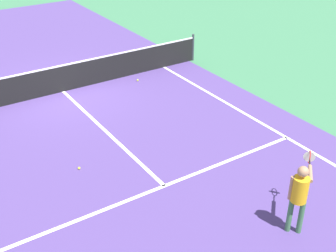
{
  "coord_description": "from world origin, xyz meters",
  "views": [
    {
      "loc": [
        -4.62,
        -13.59,
        6.41
      ],
      "look_at": [
        0.7,
        -5.49,
        1.0
      ],
      "focal_mm": 47.62,
      "sensor_mm": 36.0,
      "label": 1
    }
  ],
  "objects": [
    {
      "name": "player_near",
      "position": [
        1.42,
        -9.14,
        1.0
      ],
      "size": [
        1.04,
        0.75,
        1.61
      ],
      "color": "#3F7247",
      "rests_on": "ground_plane"
    },
    {
      "name": "tennis_ball_near_net",
      "position": [
        2.59,
        -0.62,
        0.03
      ],
      "size": [
        0.07,
        0.07,
        0.07
      ],
      "primitive_type": "sphere",
      "color": "#CCE033",
      "rests_on": "ground_plane"
    },
    {
      "name": "line_center_service",
      "position": [
        0.0,
        -3.2,
        0.0
      ],
      "size": [
        0.1,
        6.4,
        0.01
      ],
      "primitive_type": "cube",
      "color": "white",
      "rests_on": "ground_plane"
    },
    {
      "name": "line_sideline_right",
      "position": [
        4.11,
        -5.95,
        0.0
      ],
      "size": [
        0.1,
        11.89,
        0.01
      ],
      "primitive_type": "cube",
      "color": "white",
      "rests_on": "ground_plane"
    },
    {
      "name": "net",
      "position": [
        0.0,
        0.0,
        0.49
      ],
      "size": [
        11.05,
        0.09,
        1.07
      ],
      "color": "#33383D",
      "rests_on": "ground_plane"
    },
    {
      "name": "ground_plane",
      "position": [
        0.0,
        0.0,
        0.0
      ],
      "size": [
        60.0,
        60.0,
        0.0
      ],
      "primitive_type": "plane",
      "color": "#38724C"
    },
    {
      "name": "line_service_near",
      "position": [
        0.0,
        -6.4,
        0.0
      ],
      "size": [
        8.22,
        0.1,
        0.01
      ],
      "primitive_type": "cube",
      "color": "white",
      "rests_on": "ground_plane"
    },
    {
      "name": "tennis_ball_mid_court",
      "position": [
        -1.42,
        -4.64,
        0.03
      ],
      "size": [
        0.07,
        0.07,
        0.07
      ],
      "primitive_type": "sphere",
      "color": "#CCE033",
      "rests_on": "ground_plane"
    },
    {
      "name": "court_surface_inbounds",
      "position": [
        0.0,
        0.0,
        0.0
      ],
      "size": [
        10.62,
        24.4,
        0.0
      ],
      "primitive_type": "cube",
      "color": "#4C387A",
      "rests_on": "ground_plane"
    }
  ]
}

